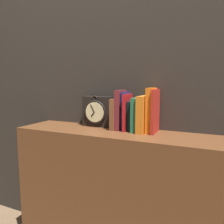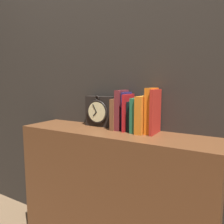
# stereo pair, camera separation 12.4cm
# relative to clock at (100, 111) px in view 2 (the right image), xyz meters

# --- Properties ---
(wall_back) EXTENTS (6.00, 0.05, 2.60)m
(wall_back) POSITION_rel_clock_xyz_m (0.15, 0.08, 0.38)
(wall_back) COLOR #2D2823
(wall_back) RESTS_ON ground_plane
(bookshelf) EXTENTS (1.18, 0.30, 0.82)m
(bookshelf) POSITION_rel_clock_xyz_m (0.15, -0.10, -0.51)
(bookshelf) COLOR brown
(bookshelf) RESTS_ON ground_plane
(clock) EXTENTS (0.19, 0.08, 0.20)m
(clock) POSITION_rel_clock_xyz_m (0.00, 0.00, 0.00)
(clock) COLOR black
(clock) RESTS_ON bookshelf
(book_slot0_brown) EXTENTS (0.03, 0.13, 0.18)m
(book_slot0_brown) POSITION_rel_clock_xyz_m (0.14, -0.03, -0.00)
(book_slot0_brown) COLOR brown
(book_slot0_brown) RESTS_ON bookshelf
(book_slot1_maroon) EXTENTS (0.03, 0.13, 0.24)m
(book_slot1_maroon) POSITION_rel_clock_xyz_m (0.17, -0.02, 0.02)
(book_slot1_maroon) COLOR maroon
(book_slot1_maroon) RESTS_ON bookshelf
(book_slot2_navy) EXTENTS (0.02, 0.11, 0.22)m
(book_slot2_navy) POSITION_rel_clock_xyz_m (0.20, -0.01, 0.02)
(book_slot2_navy) COLOR navy
(book_slot2_navy) RESTS_ON bookshelf
(book_slot3_red) EXTENTS (0.01, 0.14, 0.21)m
(book_slot3_red) POSITION_rel_clock_xyz_m (0.22, -0.03, 0.01)
(book_slot3_red) COLOR red
(book_slot3_red) RESTS_ON bookshelf
(book_slot4_black) EXTENTS (0.03, 0.12, 0.17)m
(book_slot4_black) POSITION_rel_clock_xyz_m (0.24, -0.02, -0.01)
(book_slot4_black) COLOR black
(book_slot4_black) RESTS_ON bookshelf
(book_slot5_green) EXTENTS (0.03, 0.14, 0.19)m
(book_slot5_green) POSITION_rel_clock_xyz_m (0.27, -0.03, 0.00)
(book_slot5_green) COLOR #236542
(book_slot5_green) RESTS_ON bookshelf
(book_slot6_orange) EXTENTS (0.04, 0.16, 0.21)m
(book_slot6_orange) POSITION_rel_clock_xyz_m (0.31, -0.04, 0.01)
(book_slot6_orange) COLOR orange
(book_slot6_orange) RESTS_ON bookshelf
(book_slot7_orange) EXTENTS (0.03, 0.13, 0.25)m
(book_slot7_orange) POSITION_rel_clock_xyz_m (0.35, -0.03, 0.03)
(book_slot7_orange) COLOR orange
(book_slot7_orange) RESTS_ON bookshelf
(book_slot8_red) EXTENTS (0.02, 0.15, 0.24)m
(book_slot8_red) POSITION_rel_clock_xyz_m (0.38, -0.03, 0.02)
(book_slot8_red) COLOR #B4271D
(book_slot8_red) RESTS_ON bookshelf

